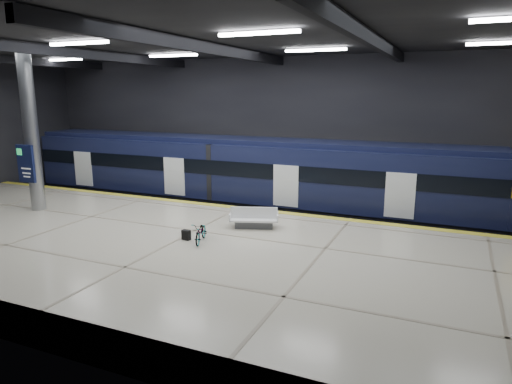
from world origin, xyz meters
The scene contains 10 objects.
ground centered at (0.00, 0.00, 0.00)m, with size 30.00×30.00×0.00m, color black.
room_shell centered at (0.00, 0.00, 5.72)m, with size 30.10×16.10×8.05m.
platform centered at (0.00, -2.50, 0.55)m, with size 30.00×11.00×1.10m, color beige.
safety_strip centered at (0.00, 2.75, 1.11)m, with size 30.00×0.40×0.01m, color gold.
rails centered at (0.00, 5.50, 0.08)m, with size 30.00×1.52×0.16m.
train centered at (0.55, 5.50, 2.06)m, with size 29.40×2.84×3.79m.
bench centered at (1.87, 0.22, 1.39)m, with size 1.99×1.34×0.81m.
bicycle centered at (0.89, -2.07, 1.46)m, with size 0.48×1.37×0.72m, color #99999E.
pannier_bag centered at (0.29, -2.07, 1.28)m, with size 0.30×0.18×0.35m, color black.
info_column centered at (-8.00, -1.03, 4.46)m, with size 0.90×0.78×6.90m.
Camera 1 is at (8.63, -15.08, 6.14)m, focal length 32.00 mm.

